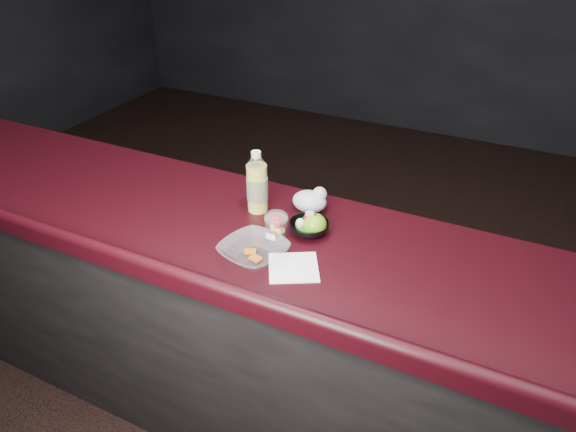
{
  "coord_description": "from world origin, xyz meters",
  "views": [
    {
      "loc": [
        0.74,
        -1.05,
        2.05
      ],
      "look_at": [
        0.07,
        0.32,
        1.1
      ],
      "focal_mm": 32.0,
      "sensor_mm": 36.0,
      "label": 1
    }
  ],
  "objects_px": {
    "fruit_cup": "(276,226)",
    "lemonade_bottle": "(257,186)",
    "takeout_bowl": "(254,251)",
    "snack_bowl": "(309,226)",
    "green_apple": "(315,225)"
  },
  "relations": [
    {
      "from": "lemonade_bottle",
      "to": "fruit_cup",
      "type": "height_order",
      "value": "lemonade_bottle"
    },
    {
      "from": "fruit_cup",
      "to": "snack_bowl",
      "type": "relative_size",
      "value": 0.69
    },
    {
      "from": "lemonade_bottle",
      "to": "snack_bowl",
      "type": "distance_m",
      "value": 0.26
    },
    {
      "from": "green_apple",
      "to": "fruit_cup",
      "type": "bearing_deg",
      "value": -136.48
    },
    {
      "from": "lemonade_bottle",
      "to": "snack_bowl",
      "type": "relative_size",
      "value": 1.41
    },
    {
      "from": "fruit_cup",
      "to": "green_apple",
      "type": "bearing_deg",
      "value": 43.52
    },
    {
      "from": "green_apple",
      "to": "snack_bowl",
      "type": "distance_m",
      "value": 0.03
    },
    {
      "from": "snack_bowl",
      "to": "takeout_bowl",
      "type": "bearing_deg",
      "value": -115.29
    },
    {
      "from": "lemonade_bottle",
      "to": "takeout_bowl",
      "type": "bearing_deg",
      "value": -63.73
    },
    {
      "from": "fruit_cup",
      "to": "snack_bowl",
      "type": "height_order",
      "value": "fruit_cup"
    },
    {
      "from": "fruit_cup",
      "to": "lemonade_bottle",
      "type": "bearing_deg",
      "value": 135.51
    },
    {
      "from": "lemonade_bottle",
      "to": "snack_bowl",
      "type": "height_order",
      "value": "lemonade_bottle"
    },
    {
      "from": "lemonade_bottle",
      "to": "takeout_bowl",
      "type": "xyz_separation_m",
      "value": [
        0.14,
        -0.28,
        -0.08
      ]
    },
    {
      "from": "lemonade_bottle",
      "to": "takeout_bowl",
      "type": "height_order",
      "value": "lemonade_bottle"
    },
    {
      "from": "lemonade_bottle",
      "to": "fruit_cup",
      "type": "distance_m",
      "value": 0.23
    }
  ]
}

